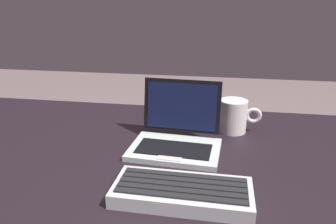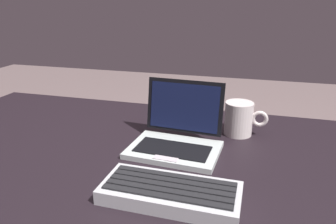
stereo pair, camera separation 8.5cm
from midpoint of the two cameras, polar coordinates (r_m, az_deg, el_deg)
desk at (r=0.91m, az=-4.47°, el=-12.28°), size 1.62×0.81×0.73m
laptop_front at (r=0.89m, az=-1.15°, el=-4.48°), size 0.26×0.21×0.18m
external_keyboard at (r=0.68m, az=-1.10°, el=-14.37°), size 0.29×0.13×0.04m
coffee_mug at (r=1.01m, az=9.49°, el=-0.75°), size 0.13×0.09×0.10m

